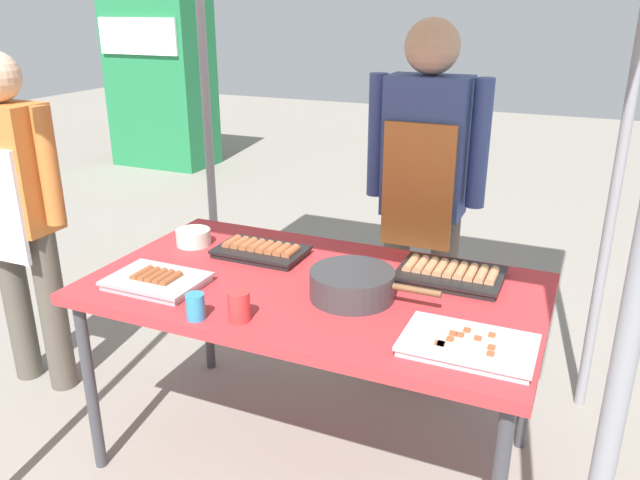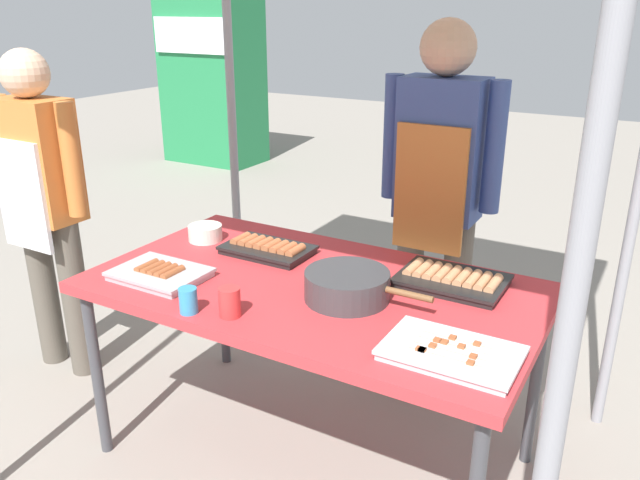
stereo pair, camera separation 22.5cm
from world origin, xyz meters
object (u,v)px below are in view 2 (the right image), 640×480
object	(u,v)px
tray_grilled_sausages	(452,279)
drink_cup_near_edge	(188,300)
tray_spring_rolls	(160,274)
condiment_bowl	(205,233)
tray_pork_links	(268,248)
vendor_woman	(438,184)
customer_nearby	(43,193)
stall_table	(313,297)
drink_cup_by_wok	(230,302)
tray_meat_skewers	(451,353)
neighbor_stall_left	(213,83)
cooking_wok	(348,285)

from	to	relation	value
tray_grilled_sausages	drink_cup_near_edge	distance (m)	0.92
tray_spring_rolls	drink_cup_near_edge	bearing A→B (deg)	-29.97
tray_spring_rolls	condiment_bowl	distance (m)	0.41
tray_grilled_sausages	drink_cup_near_edge	world-z (taller)	drink_cup_near_edge
tray_pork_links	tray_spring_rolls	xyz separation A→B (m)	(-0.20, -0.40, -0.00)
vendor_woman	customer_nearby	xyz separation A→B (m)	(-1.60, -0.73, -0.08)
condiment_bowl	customer_nearby	world-z (taller)	customer_nearby
stall_table	vendor_woman	bearing A→B (deg)	74.21
customer_nearby	tray_grilled_sausages	bearing A→B (deg)	8.08
vendor_woman	tray_pork_links	bearing A→B (deg)	47.50
tray_pork_links	drink_cup_by_wok	distance (m)	0.55
tray_pork_links	drink_cup_by_wok	world-z (taller)	drink_cup_by_wok
customer_nearby	condiment_bowl	bearing A→B (deg)	13.25
stall_table	tray_meat_skewers	bearing A→B (deg)	-22.36
drink_cup_near_edge	customer_nearby	size ratio (longest dim) A/B	0.06
tray_grilled_sausages	customer_nearby	size ratio (longest dim) A/B	0.25
condiment_bowl	drink_cup_near_edge	bearing A→B (deg)	-54.99
vendor_woman	neighbor_stall_left	xyz separation A→B (m)	(-3.73, 3.11, -0.11)
tray_meat_skewers	vendor_woman	world-z (taller)	vendor_woman
cooking_wok	vendor_woman	distance (m)	0.78
tray_spring_rolls	tray_pork_links	bearing A→B (deg)	62.98
tray_pork_links	vendor_woman	size ratio (longest dim) A/B	0.21
drink_cup_near_edge	vendor_woman	size ratio (longest dim) A/B	0.05
drink_cup_near_edge	cooking_wok	bearing A→B (deg)	40.82
neighbor_stall_left	cooking_wok	bearing A→B (deg)	-46.27
tray_meat_skewers	neighbor_stall_left	bearing A→B (deg)	135.49
cooking_wok	vendor_woman	world-z (taller)	vendor_woman
drink_cup_by_wok	tray_meat_skewers	bearing A→B (deg)	8.42
cooking_wok	tray_grilled_sausages	bearing A→B (deg)	46.39
stall_table	cooking_wok	xyz separation A→B (m)	(0.17, -0.05, 0.11)
tray_meat_skewers	tray_pork_links	bearing A→B (deg)	155.92
tray_grilled_sausages	cooking_wok	size ratio (longest dim) A/B	0.83
condiment_bowl	customer_nearby	distance (m)	0.81
tray_spring_rolls	vendor_woman	bearing A→B (deg)	53.28
tray_grilled_sausages	tray_pork_links	xyz separation A→B (m)	(-0.74, -0.08, -0.00)
stall_table	customer_nearby	size ratio (longest dim) A/B	1.05
tray_spring_rolls	drink_cup_by_wok	xyz separation A→B (m)	(0.40, -0.11, 0.03)
tray_spring_rolls	tray_grilled_sausages	bearing A→B (deg)	26.61
cooking_wok	drink_cup_near_edge	bearing A→B (deg)	-139.18
condiment_bowl	neighbor_stall_left	world-z (taller)	neighbor_stall_left
cooking_wok	neighbor_stall_left	size ratio (longest dim) A/B	0.26
tray_pork_links	drink_cup_near_edge	world-z (taller)	drink_cup_near_edge
tray_meat_skewers	customer_nearby	bearing A→B (deg)	173.78
tray_grilled_sausages	cooking_wok	bearing A→B (deg)	-133.61
drink_cup_by_wok	neighbor_stall_left	size ratio (longest dim) A/B	0.06
stall_table	tray_pork_links	distance (m)	0.35
cooking_wok	neighbor_stall_left	xyz separation A→B (m)	(-3.70, 3.87, 0.07)
tray_pork_links	neighbor_stall_left	size ratio (longest dim) A/B	0.20
stall_table	neighbor_stall_left	bearing A→B (deg)	132.80
neighbor_stall_left	drink_cup_by_wok	bearing A→B (deg)	-50.52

